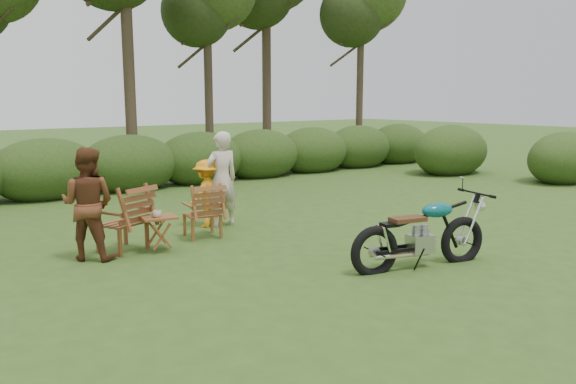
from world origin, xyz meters
TOP-DOWN VIEW (x-y plane):
  - ground at (0.00, 0.00)m, footprint 80.00×80.00m
  - tree_line at (0.50, 9.74)m, footprint 22.52×11.62m
  - motorcycle at (0.60, 0.25)m, footprint 2.15×1.24m
  - lawn_chair_right at (-0.94, 3.53)m, footprint 0.71×0.71m
  - lawn_chair_left at (-2.32, 3.51)m, footprint 0.90×0.90m
  - side_table at (-1.89, 3.15)m, footprint 0.59×0.53m
  - cup at (-1.94, 3.10)m, footprint 0.16×0.16m
  - adult_a at (-0.27, 4.03)m, footprint 0.64×0.44m
  - adult_b at (-2.85, 3.37)m, footprint 0.99×0.98m
  - child at (-0.51, 4.17)m, footprint 0.89×0.71m

SIDE VIEW (x-z plane):
  - ground at x=0.00m, z-range 0.00..0.00m
  - motorcycle at x=0.60m, z-range -0.58..0.58m
  - lawn_chair_right at x=-0.94m, z-range -0.45..0.45m
  - lawn_chair_left at x=-2.32m, z-range -0.50..0.50m
  - adult_a at x=-0.27m, z-range -0.85..0.85m
  - adult_b at x=-2.85m, z-range -0.80..0.80m
  - child at x=-0.51m, z-range -0.60..0.60m
  - side_table at x=-1.89m, z-range 0.00..0.54m
  - cup at x=-1.94m, z-range 0.54..0.64m
  - tree_line at x=0.50m, z-range -0.26..7.88m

